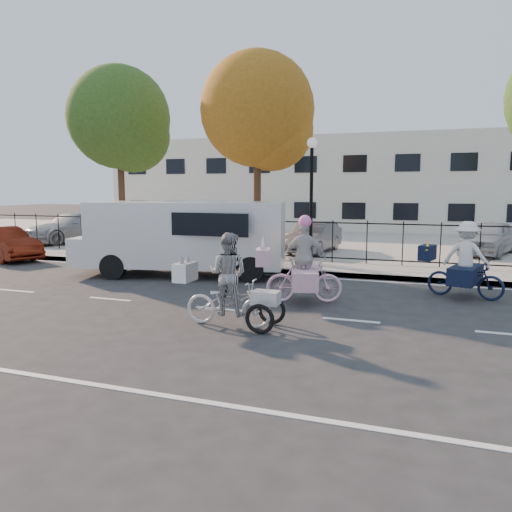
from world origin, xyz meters
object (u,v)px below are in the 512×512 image
at_px(zebra_trike, 229,290).
at_px(unicorn_bike, 303,271).
at_px(red_sedan, 4,244).
at_px(lot_car_b, 236,229).
at_px(white_van, 185,235).
at_px(lot_car_a, 75,227).
at_px(lamppost, 312,178).
at_px(pedestrian, 156,235).
at_px(bull_bike, 465,267).
at_px(lot_car_c, 313,237).
at_px(lot_car_d, 489,237).

bearing_deg(zebra_trike, unicorn_bike, -21.10).
distance_m(red_sedan, lot_car_b, 9.72).
distance_m(unicorn_bike, white_van, 5.18).
height_order(unicorn_bike, lot_car_a, unicorn_bike).
relative_size(lamppost, lot_car_a, 0.87).
distance_m(zebra_trike, red_sedan, 13.14).
bearing_deg(white_van, pedestrian, 121.46).
relative_size(white_van, red_sedan, 1.82).
xyz_separation_m(lamppost, white_van, (-3.37, -3.00, -1.82)).
bearing_deg(unicorn_bike, white_van, 44.31).
xyz_separation_m(lamppost, bull_bike, (4.84, -3.59, -2.34)).
relative_size(red_sedan, pedestrian, 2.37).
relative_size(bull_bike, white_van, 0.31).
distance_m(bull_bike, white_van, 8.24).
distance_m(white_van, red_sedan, 8.29).
distance_m(white_van, lot_car_b, 7.58).
bearing_deg(unicorn_bike, lot_car_c, -4.90).
bearing_deg(bull_bike, lot_car_d, 6.29).
bearing_deg(lot_car_d, lot_car_a, -155.47).
xyz_separation_m(lamppost, unicorn_bike, (1.12, -5.53, -2.32)).
height_order(lamppost, zebra_trike, lamppost).
bearing_deg(white_van, zebra_trike, -67.38).
bearing_deg(lamppost, pedestrian, -178.08).
bearing_deg(bull_bike, white_van, 101.27).
bearing_deg(lot_car_b, lamppost, -54.41).
distance_m(lamppost, lot_car_c, 3.69).
bearing_deg(lot_car_a, unicorn_bike, -14.29).
bearing_deg(lot_car_a, white_van, -15.35).
relative_size(bull_bike, red_sedan, 0.56).
relative_size(lamppost, white_van, 0.62).
bearing_deg(lot_car_b, unicorn_bike, -70.52).
bearing_deg(bull_bike, lot_car_a, 85.07).
xyz_separation_m(zebra_trike, lot_car_a, (-12.66, 10.83, 0.14)).
distance_m(white_van, lot_car_a, 10.78).
bearing_deg(zebra_trike, lot_car_a, 48.10).
distance_m(bull_bike, lot_car_b, 12.42).
height_order(pedestrian, lot_car_d, pedestrian).
distance_m(red_sedan, lot_car_a, 5.18).
height_order(zebra_trike, lot_car_c, zebra_trike).
relative_size(zebra_trike, lot_car_d, 0.56).
relative_size(zebra_trike, lot_car_c, 0.58).
xyz_separation_m(lamppost, pedestrian, (-6.11, -0.21, -2.16)).
xyz_separation_m(bull_bike, lot_car_a, (-17.27, 6.40, 0.10)).
bearing_deg(lot_car_c, lot_car_a, -173.84).
bearing_deg(lot_car_c, white_van, -109.64).
distance_m(bull_bike, lot_car_a, 18.42).
bearing_deg(pedestrian, lot_car_b, -118.98).
relative_size(red_sedan, lot_car_b, 0.74).
bearing_deg(lot_car_a, lot_car_d, 22.67).
relative_size(zebra_trike, white_van, 0.32).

